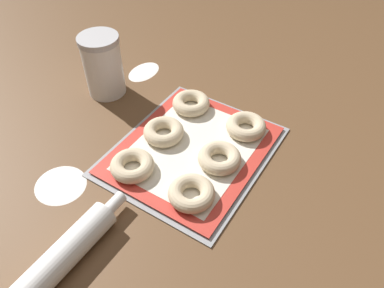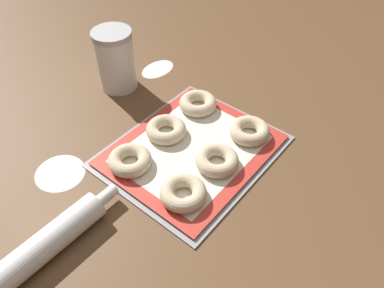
{
  "view_description": "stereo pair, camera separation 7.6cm",
  "coord_description": "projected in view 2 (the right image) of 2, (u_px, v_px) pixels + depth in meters",
  "views": [
    {
      "loc": [
        -0.55,
        -0.35,
        0.66
      ],
      "look_at": [
        -0.01,
        -0.01,
        0.03
      ],
      "focal_mm": 35.0,
      "sensor_mm": 36.0,
      "label": 1
    },
    {
      "loc": [
        -0.5,
        -0.41,
        0.66
      ],
      "look_at": [
        -0.01,
        -0.01,
        0.03
      ],
      "focal_mm": 35.0,
      "sensor_mm": 36.0,
      "label": 2
    }
  ],
  "objects": [
    {
      "name": "flour_canister",
      "position": [
        116.0,
        60.0,
        1.05
      ],
      "size": [
        0.11,
        0.11,
        0.17
      ],
      "color": "white",
      "rests_on": "ground_plane"
    },
    {
      "name": "flour_patch_far",
      "position": [
        158.0,
        69.0,
        1.17
      ],
      "size": [
        0.12,
        0.08,
        0.0
      ],
      "color": "white",
      "rests_on": "ground_plane"
    },
    {
      "name": "flour_patch_near",
      "position": [
        60.0,
        173.0,
        0.87
      ],
      "size": [
        0.11,
        0.12,
        0.0
      ],
      "color": "white",
      "rests_on": "ground_plane"
    },
    {
      "name": "bagel_front_center",
      "position": [
        217.0,
        160.0,
        0.86
      ],
      "size": [
        0.1,
        0.1,
        0.03
      ],
      "color": "beige",
      "rests_on": "baking_mat"
    },
    {
      "name": "baking_tray",
      "position": [
        192.0,
        151.0,
        0.91
      ],
      "size": [
        0.4,
        0.34,
        0.01
      ],
      "color": "#93969B",
      "rests_on": "ground_plane"
    },
    {
      "name": "bagel_front_left",
      "position": [
        183.0,
        193.0,
        0.79
      ],
      "size": [
        0.1,
        0.1,
        0.03
      ],
      "color": "beige",
      "rests_on": "baking_mat"
    },
    {
      "name": "ground_plane",
      "position": [
        192.0,
        149.0,
        0.92
      ],
      "size": [
        2.8,
        2.8,
        0.0
      ],
      "primitive_type": "plane",
      "color": "brown"
    },
    {
      "name": "rolling_pin",
      "position": [
        15.0,
        269.0,
        0.67
      ],
      "size": [
        0.48,
        0.06,
        0.06
      ],
      "color": "silver",
      "rests_on": "ground_plane"
    },
    {
      "name": "bagel_back_right",
      "position": [
        198.0,
        103.0,
        1.01
      ],
      "size": [
        0.1,
        0.1,
        0.03
      ],
      "color": "beige",
      "rests_on": "baking_mat"
    },
    {
      "name": "bagel_front_right",
      "position": [
        249.0,
        131.0,
        0.93
      ],
      "size": [
        0.1,
        0.1,
        0.03
      ],
      "color": "beige",
      "rests_on": "baking_mat"
    },
    {
      "name": "bagel_back_left",
      "position": [
        130.0,
        160.0,
        0.86
      ],
      "size": [
        0.1,
        0.1,
        0.03
      ],
      "color": "beige",
      "rests_on": "baking_mat"
    },
    {
      "name": "baking_mat",
      "position": [
        192.0,
        149.0,
        0.91
      ],
      "size": [
        0.38,
        0.32,
        0.0
      ],
      "color": "red",
      "rests_on": "baking_tray"
    },
    {
      "name": "bagel_back_center",
      "position": [
        166.0,
        129.0,
        0.93
      ],
      "size": [
        0.1,
        0.1,
        0.03
      ],
      "color": "beige",
      "rests_on": "baking_mat"
    }
  ]
}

